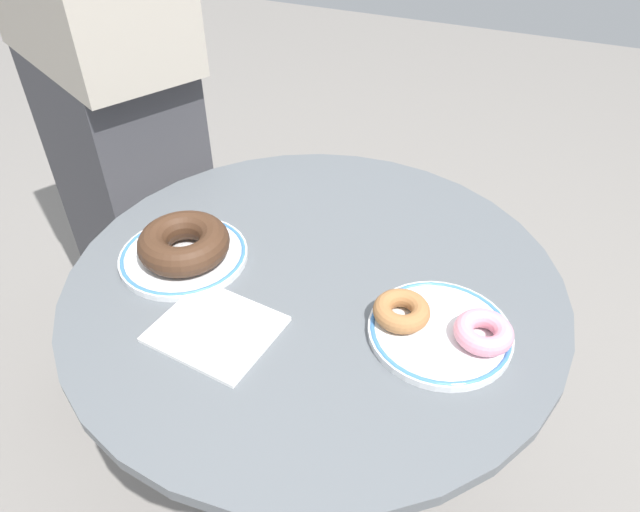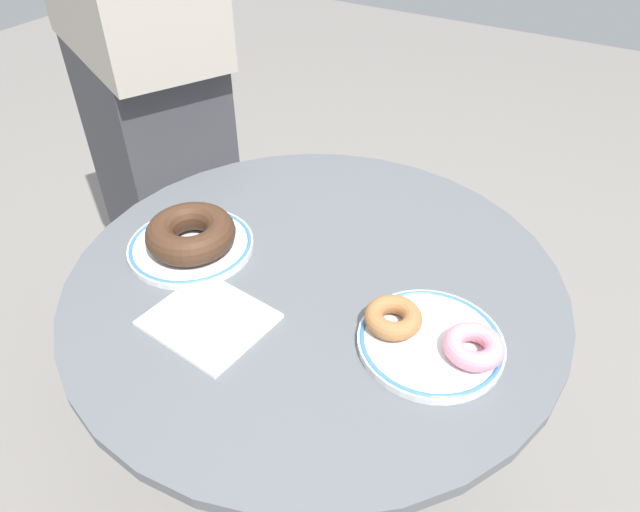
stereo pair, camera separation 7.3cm
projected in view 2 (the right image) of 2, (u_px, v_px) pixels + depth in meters
The scene contains 8 objects.
cafe_table at pixel (316, 376), 0.95m from camera, with size 0.70×0.70×0.71m.
plate_left at pixel (191, 245), 0.85m from camera, with size 0.19×0.19×0.01m.
plate_right at pixel (430, 341), 0.70m from camera, with size 0.18×0.18×0.01m.
donut_chocolate at pixel (191, 233), 0.83m from camera, with size 0.13×0.13×0.04m, color #422819.
donut_pink_frosted at pixel (474, 346), 0.67m from camera, with size 0.07×0.07×0.02m, color pink.
donut_cinnamon at pixel (393, 317), 0.71m from camera, with size 0.07×0.07×0.02m, color #A36B3D.
paper_napkin at pixel (209, 320), 0.74m from camera, with size 0.15×0.13×0.01m, color white.
person_figure at pixel (143, 73), 1.16m from camera, with size 0.49×0.38×1.63m.
Camera 2 is at (0.32, -0.52, 1.24)m, focal length 32.03 mm.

